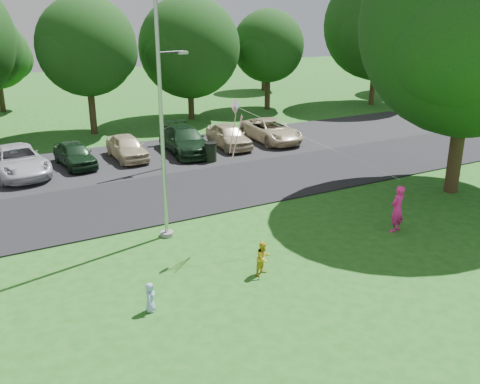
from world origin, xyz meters
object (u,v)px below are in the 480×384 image
child_yellow (263,258)px  street_lamp (164,99)px  big_tree (473,30)px  kite (242,122)px  flagpole (162,125)px  child_blue (150,297)px  woman (397,209)px  trash_can (211,153)px

child_yellow → street_lamp: bearing=61.0°
big_tree → child_yellow: 13.55m
child_yellow → kite: (0.53, 2.37, 3.85)m
flagpole → kite: 2.85m
big_tree → child_blue: 17.10m
flagpole → big_tree: bearing=-7.3°
woman → child_yellow: 6.18m
flagpole → woman: bearing=-26.0°
flagpole → child_yellow: bearing=-69.6°
flagpole → woman: 9.20m
woman → kite: kite is taller
flagpole → child_blue: size_ratio=11.50×
big_tree → woman: big_tree is taller
flagpole → kite: flagpole is taller
woman → kite: 6.88m
trash_can → woman: size_ratio=0.60×
trash_can → child_yellow: (-4.11, -12.27, 0.01)m
big_tree → street_lamp: bearing=135.7°
kite → big_tree: bearing=-34.8°
trash_can → kite: 11.21m
street_lamp → woman: size_ratio=3.35×
street_lamp → big_tree: bearing=-51.0°
street_lamp → trash_can: street_lamp is taller
big_tree → flagpole: bearing=172.7°
street_lamp → woman: (4.53, -11.80, -2.73)m
big_tree → child_blue: size_ratio=13.87×
big_tree → child_yellow: (-11.59, -2.57, -6.54)m
flagpole → trash_can: flagpole is taller
flagpole → woman: flagpole is taller
big_tree → woman: 8.50m
child_yellow → kite: bearing=55.9°
woman → big_tree: bearing=-171.9°
street_lamp → big_tree: size_ratio=0.50×
flagpole → child_yellow: flagpole is taller
child_blue → big_tree: bearing=-48.0°
flagpole → big_tree: (13.17, -1.70, 2.93)m
street_lamp → trash_can: size_ratio=5.55×
trash_can → child_yellow: child_yellow is taller
child_yellow → flagpole: bearing=88.9°
woman → kite: bearing=-31.2°
trash_can → woman: 11.95m
child_blue → flagpole: bearing=4.8°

